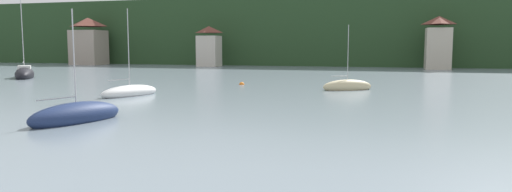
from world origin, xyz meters
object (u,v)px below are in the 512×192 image
at_px(shore_building_westcentral, 209,47).
at_px(sailboat_far_7, 25,74).
at_px(sailboat_far_5, 130,92).
at_px(sailboat_mid_6, 76,116).
at_px(mooring_buoy_far, 242,85).
at_px(shore_building_west, 89,42).
at_px(sailboat_far_4, 347,87).
at_px(shore_building_central, 438,44).

height_order(shore_building_westcentral, sailboat_far_7, sailboat_far_7).
height_order(sailboat_far_5, sailboat_mid_6, sailboat_far_5).
height_order(sailboat_far_5, mooring_buoy_far, sailboat_far_5).
relative_size(shore_building_west, sailboat_far_7, 0.96).
xyz_separation_m(sailboat_far_5, sailboat_far_7, (-25.60, 15.75, 0.22)).
xyz_separation_m(sailboat_far_4, mooring_buoy_far, (-11.78, 3.00, -0.32)).
relative_size(shore_building_westcentral, sailboat_far_5, 1.07).
height_order(shore_building_west, shore_building_westcentral, shore_building_west).
bearing_deg(mooring_buoy_far, sailboat_far_7, 175.68).
height_order(shore_building_west, sailboat_far_5, shore_building_west).
xyz_separation_m(shore_building_west, sailboat_far_7, (18.96, -40.13, -4.65)).
bearing_deg(shore_building_west, sailboat_mid_6, -54.53).
distance_m(shore_building_west, sailboat_far_4, 77.23).
distance_m(shore_building_central, sailboat_mid_6, 73.53).
height_order(sailboat_far_5, sailboat_far_7, sailboat_far_7).
relative_size(sailboat_far_4, sailboat_far_5, 0.86).
bearing_deg(shore_building_westcentral, shore_building_central, 0.92).
distance_m(shore_building_westcentral, mooring_buoy_far, 46.65).
bearing_deg(shore_building_central, sailboat_mid_6, -110.32).
distance_m(shore_building_west, shore_building_central, 74.62).
xyz_separation_m(shore_building_westcentral, sailboat_mid_6, (19.29, -68.12, -3.70)).
xyz_separation_m(shore_building_central, mooring_buoy_far, (-24.18, -42.38, -4.70)).
bearing_deg(sailboat_far_5, sailboat_far_4, -42.91).
bearing_deg(sailboat_far_7, shore_building_west, -14.53).
bearing_deg(sailboat_far_4, shore_building_westcentral, 94.36).
height_order(shore_building_westcentral, shore_building_central, shore_building_central).
distance_m(shore_building_central, sailboat_far_4, 47.25).
bearing_deg(shore_building_central, shore_building_west, 179.90).
height_order(shore_building_west, sailboat_far_7, shore_building_west).
distance_m(shore_building_west, sailboat_far_5, 71.64).
xyz_separation_m(sailboat_mid_6, mooring_buoy_far, (1.30, 26.46, -0.35)).
bearing_deg(mooring_buoy_far, sailboat_far_4, -14.28).
height_order(shore_building_westcentral, sailboat_mid_6, shore_building_westcentral).
distance_m(shore_building_west, sailboat_mid_6, 84.82).
distance_m(shore_building_westcentral, sailboat_far_5, 57.09).
bearing_deg(sailboat_mid_6, mooring_buoy_far, 12.94).
bearing_deg(sailboat_mid_6, shore_building_westcentral, 31.57).
bearing_deg(shore_building_central, sailboat_far_7, -144.30).
distance_m(shore_building_central, sailboat_far_7, 68.67).
bearing_deg(sailboat_far_5, mooring_buoy_far, -7.06).
bearing_deg(mooring_buoy_far, sailboat_far_5, -113.70).
distance_m(shore_building_central, sailboat_far_5, 63.49).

